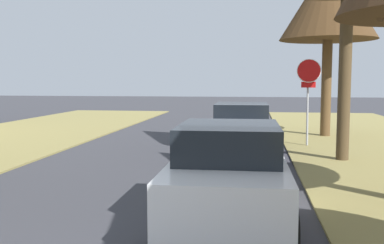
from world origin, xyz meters
name	(u,v)px	position (x,y,z in m)	size (l,w,h in m)	color
stop_sign_far	(308,83)	(4.36, 14.17, 2.19)	(0.81, 0.34, 2.97)	#9EA0A5
street_tree_right_far	(329,1)	(5.40, 17.01, 5.42)	(3.83, 3.83, 6.98)	brown
parked_sedan_white	(229,173)	(2.12, 6.10, 0.72)	(1.98, 4.42, 1.57)	white
parked_sedan_navy	(241,130)	(2.14, 12.66, 0.72)	(1.98, 4.42, 1.57)	navy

